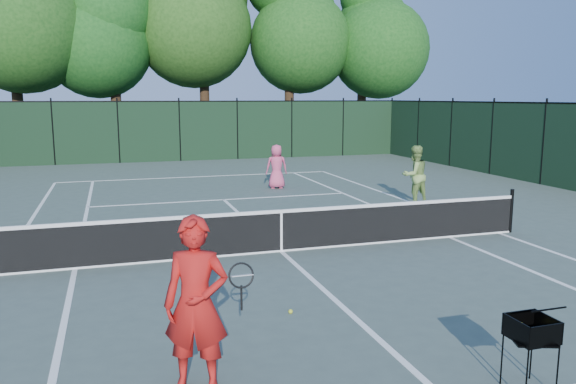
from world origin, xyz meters
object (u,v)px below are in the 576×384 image
object	(u,v)px
player_green	(415,175)
ball_hopper	(532,330)
coach	(196,304)
player_pink	(277,167)
loose_ball_midcourt	(291,311)

from	to	relation	value
player_green	ball_hopper	xyz separation A→B (m)	(-4.42, -10.20, -0.19)
coach	player_green	distance (m)	12.05
player_pink	ball_hopper	world-z (taller)	player_pink
player_green	loose_ball_midcourt	distance (m)	9.64
player_pink	ball_hopper	distance (m)	14.43
coach	loose_ball_midcourt	world-z (taller)	coach
player_green	ball_hopper	bearing A→B (deg)	57.97
coach	ball_hopper	world-z (taller)	coach
player_pink	player_green	distance (m)	5.23
player_green	loose_ball_midcourt	xyz separation A→B (m)	(-6.28, -7.27, -0.87)
coach	player_green	size ratio (longest dim) A/B	1.10
coach	player_green	xyz separation A→B (m)	(7.93, 9.06, -0.09)
coach	player_pink	world-z (taller)	coach
coach	ball_hopper	size ratio (longest dim) A/B	2.32
player_green	loose_ball_midcourt	bearing A→B (deg)	40.59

